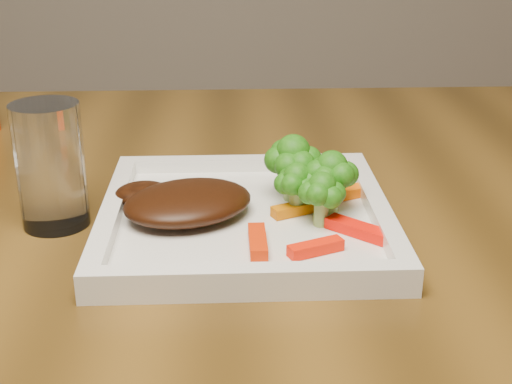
{
  "coord_description": "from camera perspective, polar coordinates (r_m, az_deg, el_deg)",
  "views": [
    {
      "loc": [
        0.15,
        -0.63,
        1.04
      ],
      "look_at": [
        0.18,
        -0.02,
        0.79
      ],
      "focal_mm": 50.0,
      "sensor_mm": 36.0,
      "label": 1
    }
  ],
  "objects": [
    {
      "name": "carrot_0",
      "position": [
        0.61,
        4.79,
        -4.46
      ],
      "size": [
        0.05,
        0.03,
        0.01
      ],
      "primitive_type": "cube",
      "rotation": [
        0.0,
        0.0,
        0.4
      ],
      "color": "#FF1B04",
      "rests_on": "plate"
    },
    {
      "name": "broccoli_0",
      "position": [
        0.7,
        2.97,
        2.08
      ],
      "size": [
        0.08,
        0.08,
        0.07
      ],
      "primitive_type": null,
      "rotation": [
        0.0,
        0.0,
        0.41
      ],
      "color": "#225F0F",
      "rests_on": "plate"
    },
    {
      "name": "carrot_2",
      "position": [
        0.62,
        0.14,
        -3.97
      ],
      "size": [
        0.02,
        0.06,
        0.01
      ],
      "primitive_type": "cube",
      "rotation": [
        0.0,
        0.0,
        1.58
      ],
      "color": "red",
      "rests_on": "plate"
    },
    {
      "name": "carrot_3",
      "position": [
        0.72,
        7.2,
        -0.06
      ],
      "size": [
        0.06,
        0.04,
        0.01
      ],
      "primitive_type": "cube",
      "rotation": [
        0.0,
        0.0,
        0.42
      ],
      "color": "#FF6504",
      "rests_on": "plate"
    },
    {
      "name": "carrot_6",
      "position": [
        0.68,
        3.3,
        -1.34
      ],
      "size": [
        0.05,
        0.03,
        0.01
      ],
      "primitive_type": "cube",
      "rotation": [
        0.0,
        0.0,
        0.43
      ],
      "color": "#D16603",
      "rests_on": "plate"
    },
    {
      "name": "carrot_1",
      "position": [
        0.65,
        8.16,
        -2.97
      ],
      "size": [
        0.06,
        0.05,
        0.01
      ],
      "primitive_type": "cube",
      "rotation": [
        0.0,
        0.0,
        -0.73
      ],
      "color": "#FF1104",
      "rests_on": "plate"
    },
    {
      "name": "broccoli_1",
      "position": [
        0.68,
        6.04,
        0.96
      ],
      "size": [
        0.07,
        0.07,
        0.06
      ],
      "primitive_type": null,
      "rotation": [
        0.0,
        0.0,
        -0.15
      ],
      "color": "#265C0F",
      "rests_on": "plate"
    },
    {
      "name": "drinking_glass",
      "position": [
        0.69,
        -16.11,
        2.02
      ],
      "size": [
        0.08,
        0.08,
        0.12
      ],
      "primitive_type": "cylinder",
      "rotation": [
        0.0,
        0.0,
        0.39
      ],
      "color": "silver",
      "rests_on": "dining_table"
    },
    {
      "name": "broccoli_3",
      "position": [
        0.67,
        3.27,
        0.71
      ],
      "size": [
        0.05,
        0.05,
        0.06
      ],
      "primitive_type": null,
      "rotation": [
        0.0,
        0.0,
        -0.0
      ],
      "color": "#3E7914",
      "rests_on": "plate"
    },
    {
      "name": "steak",
      "position": [
        0.67,
        -5.46,
        -0.82
      ],
      "size": [
        0.15,
        0.14,
        0.03
      ],
      "primitive_type": "ellipsoid",
      "rotation": [
        0.0,
        0.0,
        0.42
      ],
      "color": "#321507",
      "rests_on": "plate"
    },
    {
      "name": "plate",
      "position": [
        0.68,
        -0.84,
        -2.43
      ],
      "size": [
        0.27,
        0.27,
        0.01
      ],
      "primitive_type": "cube",
      "color": "white",
      "rests_on": "dining_table"
    },
    {
      "name": "broccoli_2",
      "position": [
        0.65,
        5.28,
        -0.27
      ],
      "size": [
        0.06,
        0.06,
        0.06
      ],
      "primitive_type": null,
      "rotation": [
        0.0,
        0.0,
        -0.2
      ],
      "color": "#106412",
      "rests_on": "plate"
    }
  ]
}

